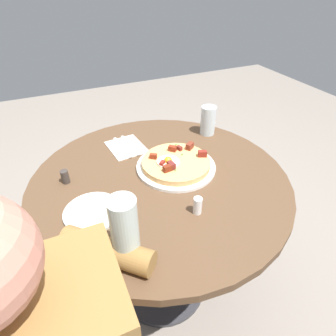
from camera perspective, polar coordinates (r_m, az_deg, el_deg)
The scene contains 12 objects.
ground_plane at distance 1.59m, azimuth -1.20°, elevation -22.38°, with size 6.00×6.00×0.00m, color gray.
dining_table at distance 1.16m, azimuth -1.53°, elevation -8.28°, with size 0.96×0.96×0.70m.
pizza_plate at distance 1.10m, azimuth 1.60°, elevation 0.31°, with size 0.31×0.31×0.01m, color white.
breakfast_pizza at distance 1.09m, azimuth 1.57°, elevation 1.13°, with size 0.26×0.26×0.05m.
bread_plate at distance 0.94m, azimuth -14.92°, elevation -8.51°, with size 0.18×0.18×0.01m, color silver.
napkin at distance 1.24m, azimuth -8.37°, elevation 4.19°, with size 0.17×0.14×0.00m, color white.
fork at distance 1.23m, azimuth -9.16°, elevation 4.14°, with size 0.18×0.01×0.01m, color silver.
knife at distance 1.24m, azimuth -7.63°, elevation 4.60°, with size 0.18×0.01×0.01m, color silver.
water_glass at distance 1.32m, azimuth 8.05°, elevation 9.44°, with size 0.07×0.07×0.13m, color silver.
water_bottle at distance 0.73m, azimuth -8.66°, elevation -12.47°, with size 0.07×0.07×0.21m, color silver.
salt_shaker at distance 0.90m, azimuth 5.97°, elevation -7.52°, with size 0.03×0.03×0.06m, color white.
pepper_shaker at distance 1.08m, azimuth -19.98°, elevation -1.65°, with size 0.03×0.03×0.05m, color #3F3833.
Camera 1 is at (0.31, 0.78, 1.35)m, focal length 30.33 mm.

